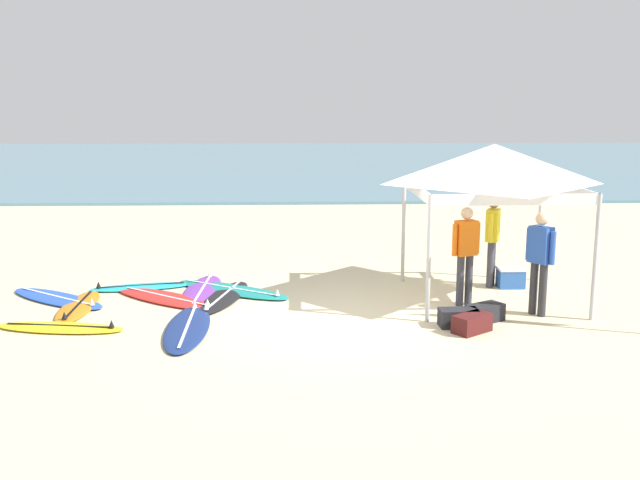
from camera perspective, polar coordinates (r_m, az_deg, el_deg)
ground_plane at (r=11.73m, az=1.70°, el=-6.26°), size 80.00×80.00×0.00m
sea at (r=42.61m, az=-1.04°, el=6.24°), size 80.00×36.00×0.10m
canopy_tent at (r=12.85m, az=13.55°, el=5.79°), size 2.78×2.78×2.75m
surfboard_black at (r=13.00m, az=-7.66°, el=-4.49°), size 1.08×2.34×0.19m
surfboard_blue at (r=13.62m, az=-20.04°, el=-4.35°), size 2.26×1.90×0.19m
surfboard_yellow at (r=11.88m, az=-19.81°, el=-6.53°), size 2.09×0.85×0.19m
surfboard_cyan at (r=13.99m, az=-13.99°, el=-3.61°), size 1.94×0.90×0.19m
surfboard_navy at (r=11.37m, az=-10.43°, el=-6.82°), size 0.72×2.45×0.19m
surfboard_red at (r=13.10m, az=-12.04°, el=-4.51°), size 2.38×2.05×0.19m
surfboard_purple at (r=13.50m, az=-9.29°, el=-3.96°), size 0.71×2.37×0.19m
surfboard_teal at (r=13.48m, az=-6.96°, el=-3.91°), size 2.47×1.96×0.19m
surfboard_orange at (r=12.96m, az=-18.57°, el=-5.01°), size 0.61×2.04×0.19m
person_blue at (r=12.24m, az=17.00°, el=-1.24°), size 0.39×0.47×1.71m
person_orange at (r=12.54m, az=11.45°, el=-0.70°), size 0.52×0.34×1.71m
person_yellow at (r=13.95m, az=13.47°, el=0.37°), size 0.35×0.51×1.71m
gear_bag_near_tent at (r=11.52m, az=10.89°, el=-6.06°), size 0.61×0.34×0.28m
gear_bag_by_pole at (r=11.28m, az=11.93°, el=-6.47°), size 0.67×0.61×0.28m
gear_bag_on_sand at (r=11.87m, az=12.92°, el=-5.63°), size 0.68×0.58×0.28m
cooler_box at (r=14.10m, az=14.84°, el=-2.87°), size 0.50×0.36×0.39m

